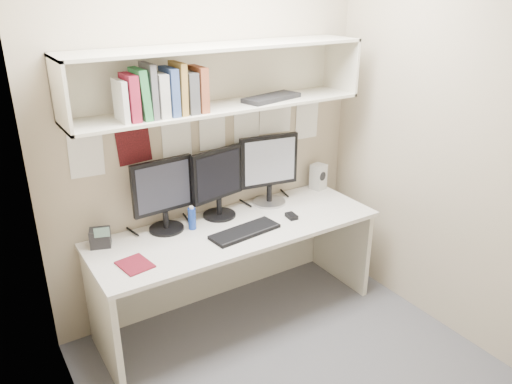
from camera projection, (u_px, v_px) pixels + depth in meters
floor at (289, 367)px, 3.19m from camera, size 2.40×2.00×0.01m
wall_back at (210, 134)px, 3.47m from camera, size 2.40×0.02×2.60m
wall_front at (450, 256)px, 1.91m from camera, size 2.40×0.02×2.60m
wall_left at (66, 232)px, 2.10m from camera, size 0.02×2.00×2.60m
wall_right at (442, 143)px, 3.29m from camera, size 0.02×2.00×2.60m
desk at (237, 272)px, 3.56m from camera, size 2.00×0.70×0.73m
overhead_hutch at (217, 76)px, 3.20m from camera, size 2.00×0.38×0.40m
pinned_papers at (210, 141)px, 3.49m from camera, size 1.92×0.01×0.48m
monitor_left at (163, 193)px, 3.28m from camera, size 0.43×0.23×0.50m
monitor_center at (218, 181)px, 3.48m from camera, size 0.42×0.23×0.50m
monitor_right at (269, 168)px, 3.69m from camera, size 0.45×0.25×0.53m
keyboard at (245, 232)px, 3.32m from camera, size 0.50×0.22×0.02m
mouse at (291, 216)px, 3.54m from camera, size 0.07×0.10×0.03m
speaker at (318, 177)px, 4.02m from camera, size 0.13×0.13×0.21m
blue_bottle at (192, 218)px, 3.36m from camera, size 0.05×0.05×0.17m
maroon_notebook at (135, 265)px, 2.94m from camera, size 0.20×0.23×0.01m
desk_phone at (100, 238)px, 3.14m from camera, size 0.15×0.15×0.15m
book_stack at (162, 93)px, 2.93m from camera, size 0.53×0.19×0.31m
hutch_tray at (272, 98)px, 3.38m from camera, size 0.45×0.26×0.03m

